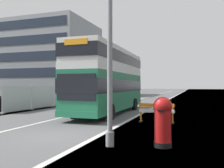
% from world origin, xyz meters
% --- Properties ---
extents(ground, '(140.00, 280.00, 0.10)m').
position_xyz_m(ground, '(0.52, 0.13, -0.05)').
color(ground, '#4C4C4F').
extents(double_decker_bus, '(2.91, 11.23, 4.80)m').
position_xyz_m(double_decker_bus, '(-0.69, 8.43, 2.55)').
color(double_decker_bus, '#1E6B47').
rests_on(double_decker_bus, ground).
extents(lamppost_foreground, '(0.29, 0.70, 8.25)m').
position_xyz_m(lamppost_foreground, '(2.70, -0.98, 3.89)').
color(lamppost_foreground, gray).
rests_on(lamppost_foreground, ground).
extents(red_pillar_postbox, '(0.64, 0.64, 1.72)m').
position_xyz_m(red_pillar_postbox, '(4.45, -0.48, 0.94)').
color(red_pillar_postbox, black).
rests_on(red_pillar_postbox, ground).
extents(roadworks_barrier, '(2.00, 0.51, 1.09)m').
position_xyz_m(roadworks_barrier, '(3.41, 4.90, 0.70)').
color(roadworks_barrier, orange).
rests_on(roadworks_barrier, ground).
extents(construction_site_fence, '(0.44, 13.80, 2.11)m').
position_xyz_m(construction_site_fence, '(-8.03, 12.16, 1.01)').
color(construction_site_fence, '#A8AAAD').
rests_on(construction_site_fence, ground).
extents(car_oncoming_near, '(2.08, 4.50, 2.03)m').
position_xyz_m(car_oncoming_near, '(-6.19, 26.01, 0.95)').
color(car_oncoming_near, navy).
rests_on(car_oncoming_near, ground).
extents(car_receding_mid, '(1.93, 4.28, 2.25)m').
position_xyz_m(car_receding_mid, '(-6.20, 32.56, 1.06)').
color(car_receding_mid, silver).
rests_on(car_receding_mid, ground).
extents(bare_tree_far_verge_near, '(2.43, 2.40, 5.21)m').
position_xyz_m(bare_tree_far_verge_near, '(-15.58, 32.46, 2.68)').
color(bare_tree_far_verge_near, '#4C3D2D').
rests_on(bare_tree_far_verge_near, ground).
extents(bare_tree_far_verge_mid, '(3.07, 2.53, 4.61)m').
position_xyz_m(bare_tree_far_verge_mid, '(-14.99, 48.13, 2.41)').
color(bare_tree_far_verge_mid, '#4C3D2D').
rests_on(bare_tree_far_verge_mid, ground).
extents(bare_tree_far_verge_far, '(2.53, 2.96, 3.90)m').
position_xyz_m(bare_tree_far_verge_far, '(-13.82, 52.60, 2.06)').
color(bare_tree_far_verge_far, '#4C3D2D').
rests_on(bare_tree_far_verge_far, ground).
extents(backdrop_office_block, '(20.24, 16.08, 15.71)m').
position_xyz_m(backdrop_office_block, '(-26.06, 37.87, 7.86)').
color(backdrop_office_block, gray).
rests_on(backdrop_office_block, ground).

